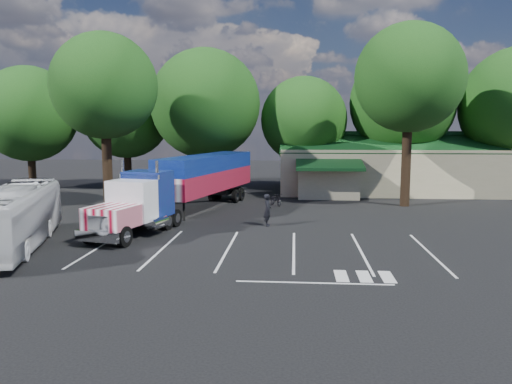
# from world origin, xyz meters

# --- Properties ---
(ground) EXTENTS (120.00, 120.00, 0.00)m
(ground) POSITION_xyz_m (0.00, 0.00, 0.00)
(ground) COLOR black
(ground) RESTS_ON ground
(event_hall) EXTENTS (24.20, 14.12, 5.55)m
(event_hall) POSITION_xyz_m (13.74, 17.81, 2.21)
(event_hall) COLOR #BBAE8B
(event_hall) RESTS_ON ground
(tree_row_a) EXTENTS (9.00, 9.00, 11.68)m
(tree_row_a) POSITION_xyz_m (-22.00, 16.50, 7.16)
(tree_row_a) COLOR black
(tree_row_a) RESTS_ON ground
(tree_row_b) EXTENTS (8.40, 8.40, 11.35)m
(tree_row_b) POSITION_xyz_m (-13.00, 17.80, 7.13)
(tree_row_b) COLOR black
(tree_row_b) RESTS_ON ground
(tree_row_c) EXTENTS (10.00, 10.00, 13.05)m
(tree_row_c) POSITION_xyz_m (-5.00, 16.20, 8.04)
(tree_row_c) COLOR black
(tree_row_c) RESTS_ON ground
(tree_row_d) EXTENTS (8.00, 8.00, 10.60)m
(tree_row_d) POSITION_xyz_m (4.00, 17.50, 6.58)
(tree_row_d) COLOR black
(tree_row_d) RESTS_ON ground
(tree_row_e) EXTENTS (9.60, 9.60, 12.90)m
(tree_row_e) POSITION_xyz_m (13.00, 18.00, 8.09)
(tree_row_e) COLOR black
(tree_row_e) RESTS_ON ground
(tree_near_left) EXTENTS (7.60, 7.60, 12.65)m
(tree_near_left) POSITION_xyz_m (-10.50, 6.00, 8.81)
(tree_near_left) COLOR black
(tree_near_left) RESTS_ON ground
(tree_near_right) EXTENTS (8.00, 8.00, 13.50)m
(tree_near_right) POSITION_xyz_m (11.50, 8.50, 9.46)
(tree_near_right) COLOR black
(tree_near_right) RESTS_ON ground
(semi_truck) EXTENTS (7.01, 19.50, 4.09)m
(semi_truck) POSITION_xyz_m (-3.79, 3.83, 2.31)
(semi_truck) COLOR black
(semi_truck) RESTS_ON ground
(woman) EXTENTS (0.49, 0.72, 1.94)m
(woman) POSITION_xyz_m (1.60, 0.00, 0.97)
(woman) COLOR black
(woman) RESTS_ON ground
(bicycle) EXTENTS (1.35, 1.83, 0.92)m
(bicycle) POSITION_xyz_m (1.80, 8.00, 0.46)
(bicycle) COLOR black
(bicycle) RESTS_ON ground
(tour_bus) EXTENTS (5.53, 11.29, 3.07)m
(tour_bus) POSITION_xyz_m (-10.51, -6.46, 1.53)
(tour_bus) COLOR silver
(tour_bus) RESTS_ON ground
(silver_sedan) EXTENTS (3.88, 1.36, 1.28)m
(silver_sedan) POSITION_xyz_m (6.49, 13.60, 0.64)
(silver_sedan) COLOR #A8AAB0
(silver_sedan) RESTS_ON ground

